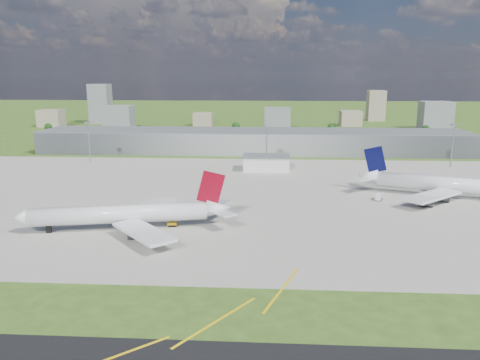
# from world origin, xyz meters

# --- Properties ---
(ground) EXTENTS (1400.00, 1400.00, 0.00)m
(ground) POSITION_xyz_m (0.00, 150.00, 0.00)
(ground) COLOR #335119
(ground) RESTS_ON ground
(apron) EXTENTS (360.00, 190.00, 0.08)m
(apron) POSITION_xyz_m (10.00, 40.00, 0.04)
(apron) COLOR #99978B
(apron) RESTS_ON ground
(terminal) EXTENTS (300.00, 42.00, 15.00)m
(terminal) POSITION_xyz_m (0.00, 165.00, 7.50)
(terminal) COLOR gray
(terminal) RESTS_ON ground
(ops_building) EXTENTS (26.00, 16.00, 8.00)m
(ops_building) POSITION_xyz_m (10.00, 100.00, 4.00)
(ops_building) COLOR silver
(ops_building) RESTS_ON ground
(mast_west) EXTENTS (3.50, 2.00, 25.90)m
(mast_west) POSITION_xyz_m (-100.00, 115.00, 17.71)
(mast_west) COLOR gray
(mast_west) RESTS_ON ground
(mast_center) EXTENTS (3.50, 2.00, 25.90)m
(mast_center) POSITION_xyz_m (10.00, 115.00, 17.71)
(mast_center) COLOR gray
(mast_center) RESTS_ON ground
(mast_east) EXTENTS (3.50, 2.00, 25.90)m
(mast_east) POSITION_xyz_m (120.00, 115.00, 17.71)
(mast_east) COLOR gray
(mast_east) RESTS_ON ground
(airliner_red_twin) EXTENTS (74.99, 57.65, 20.71)m
(airliner_red_twin) POSITION_xyz_m (-38.26, -10.48, 5.52)
(airliner_red_twin) COLOR silver
(airliner_red_twin) RESTS_ON ground
(airliner_blue_quad) EXTENTS (80.22, 61.36, 21.63)m
(airliner_blue_quad) POSITION_xyz_m (95.02, 41.18, 6.01)
(airliner_blue_quad) COLOR silver
(airliner_blue_quad) RESTS_ON ground
(tug_yellow) EXTENTS (3.52, 2.30, 1.68)m
(tug_yellow) POSITION_xyz_m (-23.50, -6.32, 0.88)
(tug_yellow) COLOR #C08F0B
(tug_yellow) RESTS_ON ground
(van_white_near) EXTENTS (4.36, 5.98, 2.76)m
(van_white_near) POSITION_xyz_m (59.91, 35.52, 1.39)
(van_white_near) COLOR silver
(van_white_near) RESTS_ON ground
(bldg_far_w) EXTENTS (24.00, 20.00, 18.00)m
(bldg_far_w) POSITION_xyz_m (-220.00, 320.00, 9.00)
(bldg_far_w) COLOR gray
(bldg_far_w) RESTS_ON ground
(bldg_w) EXTENTS (28.00, 22.00, 24.00)m
(bldg_w) POSITION_xyz_m (-140.00, 300.00, 12.00)
(bldg_w) COLOR slate
(bldg_w) RESTS_ON ground
(bldg_cw) EXTENTS (20.00, 18.00, 14.00)m
(bldg_cw) POSITION_xyz_m (-60.00, 340.00, 7.00)
(bldg_cw) COLOR gray
(bldg_cw) RESTS_ON ground
(bldg_c) EXTENTS (26.00, 20.00, 22.00)m
(bldg_c) POSITION_xyz_m (20.00, 310.00, 11.00)
(bldg_c) COLOR slate
(bldg_c) RESTS_ON ground
(bldg_ce) EXTENTS (22.00, 24.00, 16.00)m
(bldg_ce) POSITION_xyz_m (100.00, 350.00, 8.00)
(bldg_ce) COLOR gray
(bldg_ce) RESTS_ON ground
(bldg_e) EXTENTS (30.00, 22.00, 28.00)m
(bldg_e) POSITION_xyz_m (180.00, 320.00, 14.00)
(bldg_e) COLOR slate
(bldg_e) RESTS_ON ground
(bldg_tall_w) EXTENTS (22.00, 20.00, 44.00)m
(bldg_tall_w) POSITION_xyz_m (-180.00, 360.00, 22.00)
(bldg_tall_w) COLOR slate
(bldg_tall_w) RESTS_ON ground
(bldg_tall_e) EXTENTS (20.00, 18.00, 36.00)m
(bldg_tall_e) POSITION_xyz_m (140.00, 410.00, 18.00)
(bldg_tall_e) COLOR gray
(bldg_tall_e) RESTS_ON ground
(tree_far_w) EXTENTS (7.20, 7.20, 8.80)m
(tree_far_w) POSITION_xyz_m (-200.00, 270.00, 5.18)
(tree_far_w) COLOR #382314
(tree_far_w) RESTS_ON ground
(tree_w) EXTENTS (6.75, 6.75, 8.25)m
(tree_w) POSITION_xyz_m (-110.00, 265.00, 4.86)
(tree_w) COLOR #382314
(tree_w) RESTS_ON ground
(tree_c) EXTENTS (8.10, 8.10, 9.90)m
(tree_c) POSITION_xyz_m (-20.00, 280.00, 5.84)
(tree_c) COLOR #382314
(tree_c) RESTS_ON ground
(tree_e) EXTENTS (7.65, 7.65, 9.35)m
(tree_e) POSITION_xyz_m (70.00, 275.00, 5.51)
(tree_e) COLOR #382314
(tree_e) RESTS_ON ground
(tree_far_e) EXTENTS (6.30, 6.30, 7.70)m
(tree_far_e) POSITION_xyz_m (160.00, 285.00, 4.53)
(tree_far_e) COLOR #382314
(tree_far_e) RESTS_ON ground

